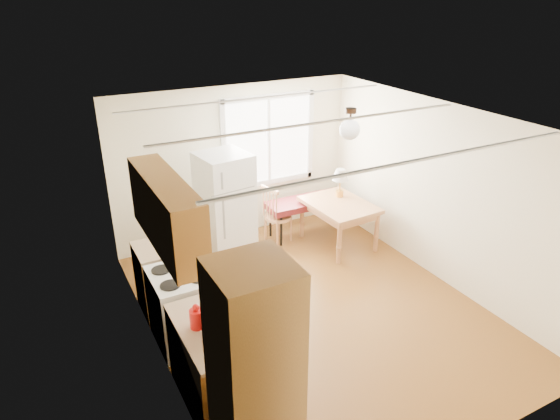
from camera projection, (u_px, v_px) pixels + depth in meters
room_shell at (317, 223)px, 6.01m from camera, size 4.60×5.60×2.62m
kitchen_run at (202, 320)px, 4.94m from camera, size 0.65×3.40×2.20m
window_unit at (269, 141)px, 8.14m from camera, size 1.64×0.05×1.51m
pendant_light at (350, 128)px, 6.23m from camera, size 0.26×0.26×0.40m
refrigerator at (225, 208)px, 7.40m from camera, size 0.78×0.78×1.69m
bench at (306, 203)px, 8.29m from camera, size 1.37×0.52×0.63m
dining_table at (339, 209)px, 7.92m from camera, size 0.93×1.20×0.72m
chair at (274, 212)px, 7.97m from camera, size 0.46×0.46×0.98m
table_lamp at (340, 177)px, 7.99m from camera, size 0.27×0.27×0.47m
coffee_maker at (214, 327)px, 4.56m from camera, size 0.22×0.25×0.33m
kettle at (197, 318)px, 4.70m from camera, size 0.14×0.14×0.26m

